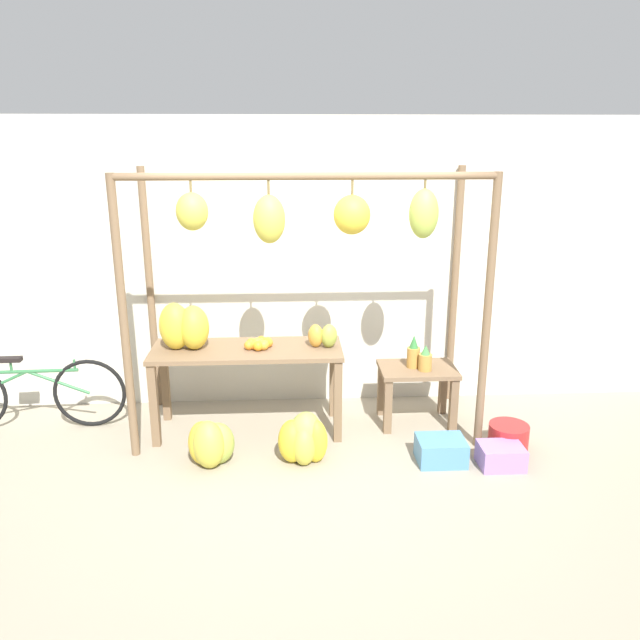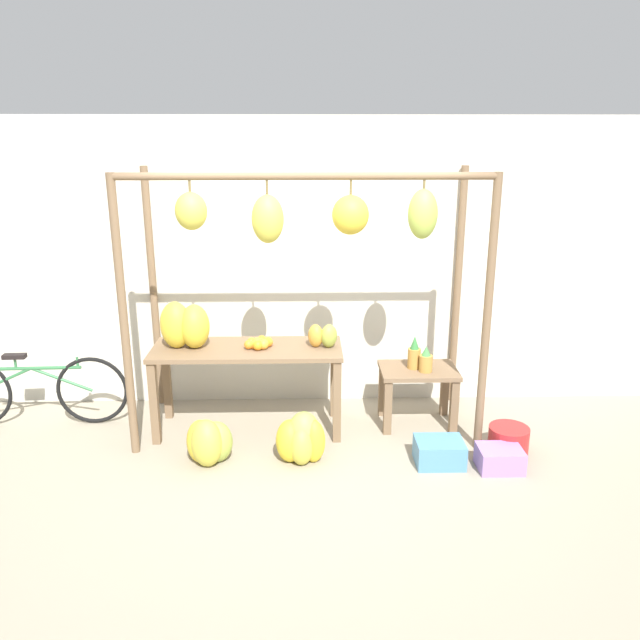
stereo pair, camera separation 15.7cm
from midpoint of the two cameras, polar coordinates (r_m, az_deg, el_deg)
name	(u,v)px [view 2 (the right image)]	position (r m, az deg, el deg)	size (l,w,h in m)	color
ground_plane	(308,465)	(5.29, -0.26, -13.15)	(20.00, 20.00, 0.00)	gray
shop_wall_back	(306,265)	(6.11, -0.55, 5.04)	(8.00, 0.08, 2.80)	beige
stall_awning	(310,245)	(5.11, -0.02, 6.89)	(3.03, 1.20, 2.35)	brown
display_table_main	(247,360)	(5.65, -5.86, -3.68)	(1.69, 0.63, 0.80)	brown
display_table_side	(418,382)	(5.89, 9.70, -5.63)	(0.70, 0.50, 0.56)	brown
banana_pile_on_table	(185,326)	(5.62, -11.44, -0.52)	(0.48, 0.33, 0.42)	gold
orange_pile	(260,343)	(5.57, -4.68, -2.11)	(0.25, 0.25, 0.09)	orange
pineapple_cluster	(420,357)	(5.78, 9.86, -3.39)	(0.21, 0.20, 0.31)	#B27F38
banana_pile_ground_left	(209,442)	(5.33, -9.30, -10.92)	(0.39, 0.52, 0.41)	#9EB247
banana_pile_ground_right	(301,440)	(5.26, -0.85, -10.90)	(0.46, 0.36, 0.43)	yellow
fruit_crate_white	(439,452)	(5.38, 11.69, -11.75)	(0.39, 0.31, 0.21)	#4C84B2
blue_bucket	(508,440)	(5.69, 17.61, -10.42)	(0.34, 0.34, 0.23)	#AD2323
parked_bicycle	(34,390)	(6.37, -24.06, -5.88)	(1.72, 0.10, 0.70)	black
papaya_pile	(323,336)	(5.55, 1.07, -1.46)	(0.31, 0.21, 0.21)	#93A33D
fruit_crate_purple	(500,458)	(5.42, 16.92, -12.03)	(0.36, 0.28, 0.18)	#9970B7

